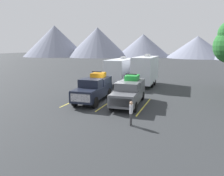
{
  "coord_description": "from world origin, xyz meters",
  "views": [
    {
      "loc": [
        6.83,
        -17.67,
        5.04
      ],
      "look_at": [
        0.0,
        0.52,
        1.2
      ],
      "focal_mm": 34.02,
      "sensor_mm": 36.0,
      "label": 1
    }
  ],
  "objects_px": {
    "person_a": "(131,112)",
    "pickup_truck_a": "(94,88)",
    "camper_trailer_b": "(146,70)",
    "camper_trailer_a": "(121,70)",
    "pickup_truck_b": "(129,91)"
  },
  "relations": [
    {
      "from": "person_a",
      "to": "pickup_truck_a",
      "type": "bearing_deg",
      "value": 135.49
    },
    {
      "from": "camper_trailer_b",
      "to": "person_a",
      "type": "height_order",
      "value": "camper_trailer_b"
    },
    {
      "from": "camper_trailer_a",
      "to": "person_a",
      "type": "xyz_separation_m",
      "value": [
        5.39,
        -14.27,
        -1.0
      ]
    },
    {
      "from": "person_a",
      "to": "camper_trailer_b",
      "type": "bearing_deg",
      "value": 98.15
    },
    {
      "from": "camper_trailer_b",
      "to": "pickup_truck_a",
      "type": "bearing_deg",
      "value": -107.05
    },
    {
      "from": "camper_trailer_b",
      "to": "person_a",
      "type": "bearing_deg",
      "value": -81.85
    },
    {
      "from": "pickup_truck_a",
      "to": "person_a",
      "type": "distance_m",
      "value": 6.87
    },
    {
      "from": "pickup_truck_a",
      "to": "camper_trailer_a",
      "type": "xyz_separation_m",
      "value": [
        -0.49,
        9.46,
        0.69
      ]
    },
    {
      "from": "pickup_truck_b",
      "to": "camper_trailer_a",
      "type": "distance_m",
      "value": 10.05
    },
    {
      "from": "pickup_truck_b",
      "to": "camper_trailer_a",
      "type": "relative_size",
      "value": 0.73
    },
    {
      "from": "pickup_truck_b",
      "to": "person_a",
      "type": "xyz_separation_m",
      "value": [
        1.57,
        -5.01,
        -0.24
      ]
    },
    {
      "from": "camper_trailer_a",
      "to": "pickup_truck_a",
      "type": "bearing_deg",
      "value": -87.05
    },
    {
      "from": "camper_trailer_b",
      "to": "person_a",
      "type": "relative_size",
      "value": 4.58
    },
    {
      "from": "pickup_truck_a",
      "to": "camper_trailer_b",
      "type": "relative_size",
      "value": 0.77
    },
    {
      "from": "pickup_truck_b",
      "to": "camper_trailer_b",
      "type": "height_order",
      "value": "camper_trailer_b"
    }
  ]
}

